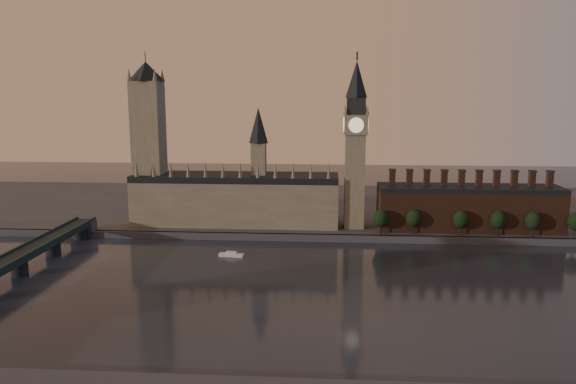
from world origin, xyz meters
The scene contains 13 objects.
ground centered at (0.00, 0.00, 0.00)m, with size 900.00×900.00×0.00m, color black.
north_bank centered at (0.00, 178.04, 2.00)m, with size 900.00×182.00×4.00m.
palace_of_westminster centered at (-64.41, 114.91, 21.63)m, with size 130.00×30.30×74.00m.
victoria_tower centered at (-120.00, 115.00, 59.09)m, with size 24.00×24.00×108.00m.
big_ben centered at (10.00, 110.00, 56.83)m, with size 15.00×15.00×107.00m.
chimney_block centered at (80.00, 110.00, 17.82)m, with size 110.00×25.00×37.00m.
embankment_tree_0 centered at (25.08, 93.74, 13.47)m, with size 8.60×8.60×14.88m.
embankment_tree_1 centered at (44.62, 95.46, 13.47)m, with size 8.60×8.60×14.88m.
embankment_tree_2 centered at (71.78, 94.47, 13.47)m, with size 8.60×8.60×14.88m.
embankment_tree_3 centered at (93.49, 95.03, 13.47)m, with size 8.60×8.60×14.88m.
embankment_tree_4 centered at (113.06, 93.91, 13.47)m, with size 8.60×8.60×14.88m.
embankment_tree_5 centered at (136.94, 93.55, 13.47)m, with size 8.60×8.60×14.88m.
river_boat centered at (-58.11, 55.40, 1.02)m, with size 13.64×5.24×2.66m.
Camera 1 is at (-7.66, -233.65, 87.46)m, focal length 35.00 mm.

